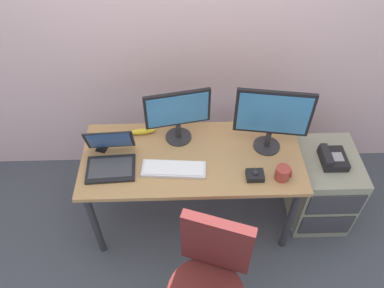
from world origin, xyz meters
name	(u,v)px	position (x,y,z in m)	size (l,w,h in m)	color
ground_plane	(192,216)	(0.00, 0.00, 0.00)	(8.00, 8.00, 0.00)	#434750
back_wall	(189,11)	(0.00, 0.68, 1.40)	(6.00, 0.10, 2.80)	beige
desk	(192,165)	(0.00, 0.00, 0.64)	(1.47, 0.66, 0.72)	#A87D4C
file_cabinet	(321,186)	(0.98, 0.04, 0.31)	(0.42, 0.53, 0.61)	gray
desk_phone	(332,158)	(0.97, 0.02, 0.65)	(0.17, 0.20, 0.09)	black
office_chair	(208,288)	(0.07, -0.76, 0.41)	(0.52, 0.54, 0.92)	black
monitor_main	(273,117)	(0.51, 0.07, 1.00)	(0.48, 0.18, 0.47)	#262628
monitor_side	(178,113)	(-0.09, 0.18, 0.95)	(0.43, 0.18, 0.39)	#262628
keyboard	(174,169)	(-0.12, -0.12, 0.73)	(0.42, 0.17, 0.03)	silver
laptop	(110,158)	(-0.53, -0.05, 0.77)	(0.33, 0.32, 0.23)	black
trackball_mouse	(255,175)	(0.39, -0.19, 0.74)	(0.11, 0.09, 0.07)	black
coffee_mug	(283,173)	(0.56, -0.20, 0.77)	(0.10, 0.09, 0.09)	#9C362D
cell_phone	(105,145)	(-0.59, 0.12, 0.73)	(0.07, 0.14, 0.01)	black
banana	(142,132)	(-0.34, 0.23, 0.74)	(0.19, 0.04, 0.04)	yellow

